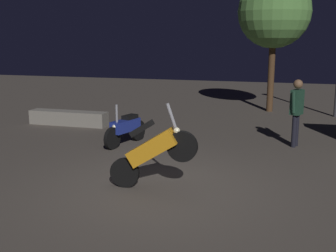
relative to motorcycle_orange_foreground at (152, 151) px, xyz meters
name	(u,v)px	position (x,y,z in m)	size (l,w,h in m)	color
ground_plane	(159,188)	(0.09, 0.11, -0.74)	(40.00, 40.00, 0.00)	#4C443D
motorcycle_orange_foreground	(152,151)	(0.00, 0.00, 0.00)	(1.66, 0.32, 1.63)	black
motorcycle_blue_parked_left	(126,128)	(-1.73, 2.98, -0.31)	(0.54, 1.63, 1.11)	black
person_rider_beside	(297,107)	(2.53, 4.01, 0.29)	(0.35, 0.65, 1.73)	black
tree_left_bg	(274,12)	(1.63, 9.28, 2.92)	(2.65, 2.65, 5.01)	#4C331E
planter_wall_low	(69,118)	(-4.45, 4.84, -0.52)	(2.59, 0.50, 0.45)	gray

